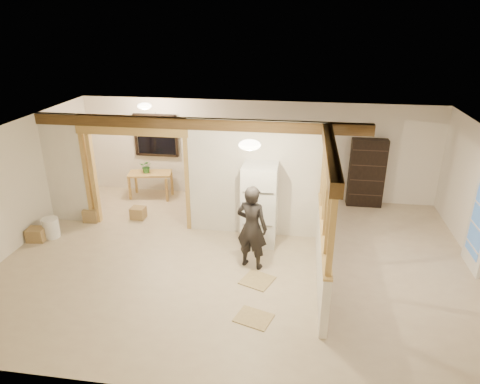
% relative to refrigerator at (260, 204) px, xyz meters
% --- Properties ---
extents(floor, '(9.00, 6.50, 0.01)m').
position_rel_refrigerator_xyz_m(floor, '(-0.35, -0.80, -0.85)').
color(floor, '#C7B594').
rests_on(floor, ground).
extents(ceiling, '(9.00, 6.50, 0.01)m').
position_rel_refrigerator_xyz_m(ceiling, '(-0.35, -0.80, 1.65)').
color(ceiling, white).
extents(wall_back, '(9.00, 0.01, 2.50)m').
position_rel_refrigerator_xyz_m(wall_back, '(-0.35, 2.45, 0.40)').
color(wall_back, beige).
rests_on(wall_back, floor).
extents(wall_front, '(9.00, 0.01, 2.50)m').
position_rel_refrigerator_xyz_m(wall_front, '(-0.35, -4.05, 0.40)').
color(wall_front, beige).
rests_on(wall_front, floor).
extents(wall_left, '(0.01, 6.50, 2.50)m').
position_rel_refrigerator_xyz_m(wall_left, '(-4.85, -0.80, 0.40)').
color(wall_left, beige).
rests_on(wall_left, floor).
extents(partition_left_stub, '(0.90, 0.12, 2.50)m').
position_rel_refrigerator_xyz_m(partition_left_stub, '(-4.40, 0.40, 0.40)').
color(partition_left_stub, silver).
rests_on(partition_left_stub, floor).
extents(partition_center, '(2.80, 0.12, 2.50)m').
position_rel_refrigerator_xyz_m(partition_center, '(-0.15, 0.40, 0.40)').
color(partition_center, silver).
rests_on(partition_center, floor).
extents(doorway_frame, '(2.46, 0.14, 2.20)m').
position_rel_refrigerator_xyz_m(doorway_frame, '(-2.75, 0.40, 0.25)').
color(doorway_frame, tan).
rests_on(doorway_frame, floor).
extents(header_beam_back, '(7.00, 0.18, 0.22)m').
position_rel_refrigerator_xyz_m(header_beam_back, '(-1.35, 0.40, 1.53)').
color(header_beam_back, '#533A1C').
rests_on(header_beam_back, ceiling).
extents(header_beam_right, '(0.18, 3.30, 0.22)m').
position_rel_refrigerator_xyz_m(header_beam_right, '(1.25, -1.20, 1.53)').
color(header_beam_right, '#533A1C').
rests_on(header_beam_right, ceiling).
extents(pony_wall, '(0.12, 3.20, 1.00)m').
position_rel_refrigerator_xyz_m(pony_wall, '(1.25, -1.20, -0.35)').
color(pony_wall, silver).
rests_on(pony_wall, floor).
extents(stud_partition, '(0.14, 3.20, 1.32)m').
position_rel_refrigerator_xyz_m(stud_partition, '(1.25, -1.20, 0.81)').
color(stud_partition, tan).
rests_on(stud_partition, pony_wall).
extents(window_back, '(1.12, 0.10, 1.10)m').
position_rel_refrigerator_xyz_m(window_back, '(-2.95, 2.37, 0.70)').
color(window_back, black).
rests_on(window_back, wall_back).
extents(ceiling_dome_main, '(0.36, 0.36, 0.16)m').
position_rel_refrigerator_xyz_m(ceiling_dome_main, '(-0.05, -1.30, 1.63)').
color(ceiling_dome_main, '#FFEABF').
rests_on(ceiling_dome_main, ceiling).
extents(ceiling_dome_util, '(0.32, 0.32, 0.14)m').
position_rel_refrigerator_xyz_m(ceiling_dome_util, '(-2.85, 1.50, 1.63)').
color(ceiling_dome_util, '#FFEABF').
rests_on(ceiling_dome_util, ceiling).
extents(hanging_bulb, '(0.07, 0.07, 0.07)m').
position_rel_refrigerator_xyz_m(hanging_bulb, '(-2.35, 0.80, 1.33)').
color(hanging_bulb, '#FFD88C').
rests_on(hanging_bulb, ceiling).
extents(refrigerator, '(0.70, 0.68, 1.70)m').
position_rel_refrigerator_xyz_m(refrigerator, '(0.00, 0.00, 0.00)').
color(refrigerator, white).
rests_on(refrigerator, floor).
extents(woman, '(0.69, 0.55, 1.64)m').
position_rel_refrigerator_xyz_m(woman, '(-0.04, -0.97, -0.03)').
color(woman, '#272525').
rests_on(woman, floor).
extents(work_table, '(1.16, 0.73, 0.68)m').
position_rel_refrigerator_xyz_m(work_table, '(-3.03, 1.94, -0.51)').
color(work_table, tan).
rests_on(work_table, floor).
extents(potted_plant, '(0.32, 0.29, 0.34)m').
position_rel_refrigerator_xyz_m(potted_plant, '(-3.10, 1.93, -0.00)').
color(potted_plant, '#275224').
rests_on(potted_plant, work_table).
extents(shop_vac, '(0.53, 0.53, 0.58)m').
position_rel_refrigerator_xyz_m(shop_vac, '(-4.55, 1.05, -0.56)').
color(shop_vac, maroon).
rests_on(shop_vac, floor).
extents(bookshelf, '(0.85, 0.28, 1.70)m').
position_rel_refrigerator_xyz_m(bookshelf, '(2.39, 2.24, 0.00)').
color(bookshelf, black).
rests_on(bookshelf, floor).
extents(bucket, '(0.36, 0.36, 0.43)m').
position_rel_refrigerator_xyz_m(bucket, '(-4.42, -0.46, -0.63)').
color(bucket, white).
rests_on(bucket, floor).
extents(box_util_a, '(0.34, 0.29, 0.28)m').
position_rel_refrigerator_xyz_m(box_util_a, '(-2.91, 0.68, -0.71)').
color(box_util_a, '#987949').
rests_on(box_util_a, floor).
extents(box_util_b, '(0.35, 0.35, 0.31)m').
position_rel_refrigerator_xyz_m(box_util_b, '(-3.93, 0.41, -0.70)').
color(box_util_b, '#987949').
rests_on(box_util_b, floor).
extents(box_front, '(0.38, 0.33, 0.29)m').
position_rel_refrigerator_xyz_m(box_front, '(-4.65, -0.66, -0.71)').
color(box_front, '#987949').
rests_on(box_front, floor).
extents(floor_panel_near, '(0.67, 0.67, 0.02)m').
position_rel_refrigerator_xyz_m(floor_panel_near, '(0.13, -1.45, -0.84)').
color(floor_panel_near, tan).
rests_on(floor_panel_near, floor).
extents(floor_panel_far, '(0.66, 0.59, 0.02)m').
position_rel_refrigerator_xyz_m(floor_panel_far, '(0.19, -2.49, -0.84)').
color(floor_panel_far, tan).
rests_on(floor_panel_far, floor).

